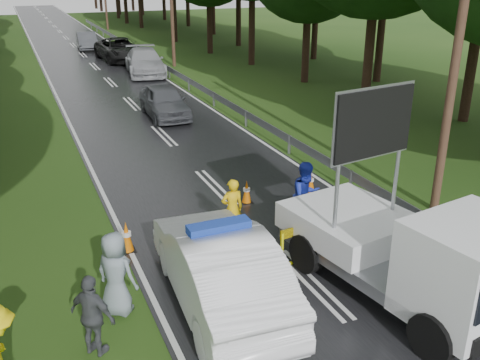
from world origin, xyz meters
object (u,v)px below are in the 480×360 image
police_sedan (220,267)px  work_truck (411,252)px  officer (232,209)px  queue_car_first (164,101)px  barrier (321,228)px  queue_car_fourth (87,41)px  queue_car_third (120,50)px  civilian (306,197)px  queue_car_second (145,62)px

police_sedan → work_truck: 3.87m
officer → queue_car_first: 12.34m
barrier → officer: 2.30m
officer → queue_car_fourth: officer is taller
police_sedan → queue_car_first: (2.97, 14.81, -0.11)m
queue_car_first → queue_car_third: (1.34, 16.84, 0.09)m
work_truck → queue_car_first: 16.24m
officer → queue_car_third: size_ratio=0.27×
barrier → queue_car_third: 30.78m
civilian → queue_car_first: (-0.29, 12.57, -0.21)m
queue_car_third → queue_car_fourth: 7.14m
barrier → queue_car_second: bearing=77.6°
police_sedan → officer: police_sedan is taller
barrier → civilian: civilian is taller
work_truck → queue_car_second: bearing=78.6°
civilian → queue_car_second: bearing=77.9°
barrier → civilian: (0.36, 1.34, 0.21)m
queue_car_first → queue_car_fourth: 23.83m
police_sedan → barrier: size_ratio=2.25×
civilian → queue_car_first: civilian is taller
queue_car_fourth → civilian: bearing=-85.8°
barrier → officer: bearing=124.7°
officer → queue_car_first: officer is taller
police_sedan → work_truck: size_ratio=0.93×
work_truck → queue_car_fourth: (-0.69, 40.05, -0.42)m
barrier → queue_car_third: queue_car_third is taller
police_sedan → queue_car_first: 15.10m
civilian → queue_car_third: civilian is taller
queue_car_second → civilian: bearing=-85.9°
police_sedan → queue_car_first: bearing=-97.9°
queue_car_second → barrier: bearing=-86.5°
barrier → police_sedan: bearing=-171.1°
barrier → queue_car_third: bearing=79.2°
civilian → queue_car_fourth: 36.41m
police_sedan → civilian: civilian is taller
police_sedan → queue_car_second: size_ratio=0.93×
work_truck → queue_car_second: size_ratio=0.99×
police_sedan → civilian: (3.26, 2.23, 0.10)m
police_sedan → queue_car_third: size_ratio=0.87×
queue_car_fourth → queue_car_first: bearing=-86.2°
barrier → queue_car_fourth: size_ratio=0.53×
queue_car_second → queue_car_third: size_ratio=0.94×
work_truck → barrier: work_truck is taller
work_truck → civilian: bearing=86.2°
barrier → officer: size_ratio=1.44×
civilian → barrier: bearing=-113.6°
officer → civilian: size_ratio=0.85×
queue_car_third → work_truck: bearing=-95.6°
work_truck → queue_car_first: size_ratio=1.30×
queue_car_first → barrier: bearing=-88.8°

